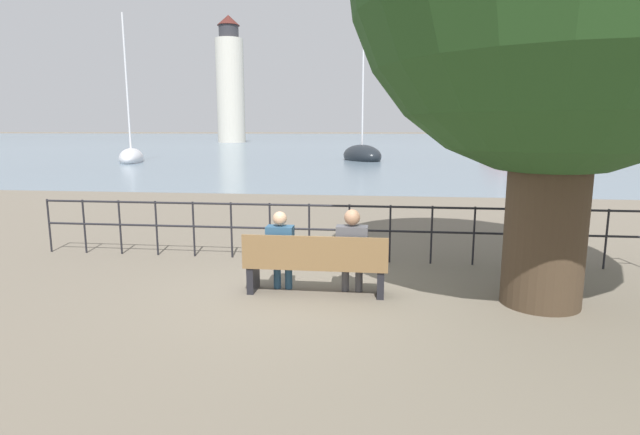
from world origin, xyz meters
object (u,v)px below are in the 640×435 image
at_px(sailboat_2, 131,157).
at_px(harbor_lighthouse, 230,84).
at_px(seated_person_left, 281,248).
at_px(sailboat_1, 362,155).
at_px(park_bench, 315,265).
at_px(seated_person_right, 352,248).
at_px(sailboat_0, 502,154).

relative_size(sailboat_2, harbor_lighthouse, 0.48).
relative_size(seated_person_left, sailboat_1, 0.13).
bearing_deg(park_bench, seated_person_right, 8.40).
height_order(seated_person_right, sailboat_1, sailboat_1).
bearing_deg(sailboat_2, park_bench, -80.81).
xyz_separation_m(seated_person_left, sailboat_0, (11.47, 36.16, -0.28)).
relative_size(seated_person_right, harbor_lighthouse, 0.05).
relative_size(park_bench, seated_person_left, 1.72).
distance_m(sailboat_1, sailboat_2, 17.68).
height_order(sailboat_1, harbor_lighthouse, harbor_lighthouse).
relative_size(park_bench, sailboat_1, 0.22).
bearing_deg(park_bench, sailboat_2, 121.59).
xyz_separation_m(sailboat_1, harbor_lighthouse, (-26.93, 54.04, 10.43)).
bearing_deg(seated_person_left, sailboat_1, 90.08).
relative_size(park_bench, sailboat_0, 0.24).
bearing_deg(harbor_lighthouse, sailboat_1, -63.51).
bearing_deg(seated_person_right, sailboat_2, 122.41).
distance_m(park_bench, seated_person_right, 0.59).
distance_m(park_bench, sailboat_2, 33.88).
height_order(park_bench, sailboat_1, sailboat_1).
bearing_deg(seated_person_left, harbor_lighthouse, 107.23).
height_order(sailboat_2, harbor_lighthouse, harbor_lighthouse).
bearing_deg(sailboat_1, park_bench, -111.07).
xyz_separation_m(seated_person_right, sailboat_1, (-1.09, 32.96, -0.32)).
bearing_deg(sailboat_0, harbor_lighthouse, 109.40).
bearing_deg(sailboat_2, seated_person_left, -81.50).
xyz_separation_m(sailboat_0, sailboat_2, (-28.70, -7.38, -0.02)).
bearing_deg(seated_person_right, park_bench, -171.60).
distance_m(seated_person_right, harbor_lighthouse, 91.96).
relative_size(sailboat_0, harbor_lighthouse, 0.38).
bearing_deg(sailboat_1, harbor_lighthouse, 94.44).
distance_m(park_bench, seated_person_left, 0.58).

